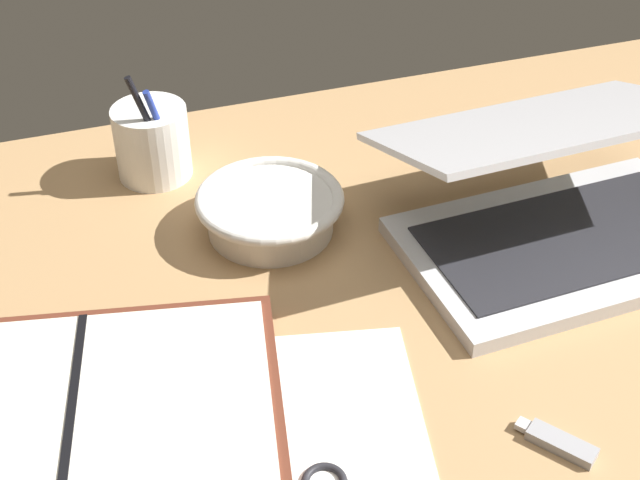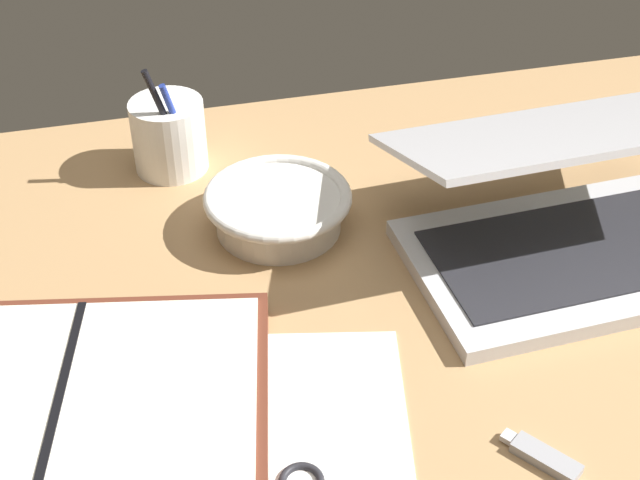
# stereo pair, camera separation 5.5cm
# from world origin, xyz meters

# --- Properties ---
(desk_top) EXTENTS (1.40, 1.00, 0.02)m
(desk_top) POSITION_xyz_m (0.00, 0.00, 0.01)
(desk_top) COLOR tan
(desk_top) RESTS_ON ground
(laptop) EXTENTS (0.37, 0.30, 0.16)m
(laptop) POSITION_xyz_m (0.26, 0.08, 0.07)
(laptop) COLOR silver
(laptop) RESTS_ON desk_top
(bowl) EXTENTS (0.17, 0.17, 0.05)m
(bowl) POSITION_xyz_m (-0.04, 0.20, 0.05)
(bowl) COLOR silver
(bowl) RESTS_ON desk_top
(pen_cup) EXTENTS (0.09, 0.09, 0.15)m
(pen_cup) POSITION_xyz_m (-0.14, 0.36, 0.07)
(pen_cup) COLOR white
(pen_cup) RESTS_ON desk_top
(planner) EXTENTS (0.41, 0.32, 0.03)m
(planner) POSITION_xyz_m (-0.28, -0.02, 0.03)
(planner) COLOR brown
(planner) RESTS_ON desk_top
(paper_sheet_front) EXTENTS (0.23, 0.30, 0.00)m
(paper_sheet_front) POSITION_xyz_m (-0.08, -0.11, 0.02)
(paper_sheet_front) COLOR white
(paper_sheet_front) RESTS_ON desk_top
(usb_drive) EXTENTS (0.06, 0.07, 0.01)m
(usb_drive) POSITION_xyz_m (0.11, -0.18, 0.02)
(usb_drive) COLOR #99999E
(usb_drive) RESTS_ON desk_top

